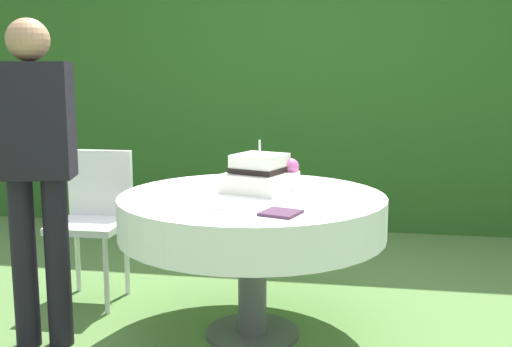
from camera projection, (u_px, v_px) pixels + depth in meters
name	position (u px, v px, depth m)	size (l,w,h in m)	color
ground_plane	(252.00, 334.00, 3.18)	(20.00, 20.00, 0.00)	#547A3D
foliage_hedge	(302.00, 71.00, 5.41)	(6.20, 0.56, 2.74)	#28561E
cake_table	(252.00, 216.00, 3.08)	(1.34, 1.34, 0.74)	#4C4C51
wedding_cake	(261.00, 174.00, 3.14)	(0.40, 0.40, 0.27)	white
serving_plate_near	(170.00, 191.00, 3.11)	(0.12, 0.12, 0.01)	white
serving_plate_far	(228.00, 206.00, 2.76)	(0.14, 0.14, 0.01)	white
serving_plate_left	(296.00, 182.00, 3.39)	(0.13, 0.13, 0.01)	white
napkin_stack	(281.00, 213.00, 2.63)	(0.15, 0.15, 0.01)	#4C2D47
garden_chair	(95.00, 210.00, 3.63)	(0.41, 0.41, 0.89)	white
standing_person	(35.00, 162.00, 2.91)	(0.40, 0.28, 1.60)	black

